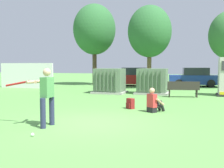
{
  "coord_description": "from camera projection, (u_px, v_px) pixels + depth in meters",
  "views": [
    {
      "loc": [
        3.17,
        -7.7,
        1.83
      ],
      "look_at": [
        -0.42,
        3.5,
        1.0
      ],
      "focal_mm": 42.68,
      "sensor_mm": 36.0,
      "label": 1
    }
  ],
  "objects": [
    {
      "name": "transformer_mid_west",
      "position": [
        152.0,
        82.0,
        16.94
      ],
      "size": [
        2.1,
        1.7,
        1.62
      ],
      "color": "#9E9B93",
      "rests_on": "ground"
    },
    {
      "name": "ground_plane",
      "position": [
        91.0,
        123.0,
        8.41
      ],
      "size": [
        96.0,
        96.0,
        0.0
      ],
      "primitive_type": "plane",
      "color": "#5B9947"
    },
    {
      "name": "seated_spectator",
      "position": [
        154.0,
        103.0,
        10.39
      ],
      "size": [
        0.7,
        0.77,
        0.96
      ],
      "color": "black",
      "rests_on": "ground"
    },
    {
      "name": "fence_panel",
      "position": [
        26.0,
        76.0,
        21.33
      ],
      "size": [
        4.8,
        0.12,
        2.0
      ],
      "primitive_type": "cube",
      "color": "white",
      "rests_on": "ground"
    },
    {
      "name": "sports_ball",
      "position": [
        33.0,
        135.0,
        6.85
      ],
      "size": [
        0.09,
        0.09,
        0.09
      ],
      "primitive_type": "sphere",
      "color": "white",
      "rests_on": "ground"
    },
    {
      "name": "backpack",
      "position": [
        130.0,
        104.0,
        11.2
      ],
      "size": [
        0.38,
        0.37,
        0.44
      ],
      "color": "maroon",
      "rests_on": "ground"
    },
    {
      "name": "batter",
      "position": [
        46.0,
        94.0,
        7.9
      ],
      "size": [
        1.6,
        0.72,
        1.74
      ],
      "color": "#282D4C",
      "rests_on": "ground"
    },
    {
      "name": "parked_car_left_of_center",
      "position": [
        194.0,
        78.0,
        23.11
      ],
      "size": [
        4.38,
        2.31,
        1.62
      ],
      "color": "navy",
      "rests_on": "ground"
    },
    {
      "name": "tree_center_left",
      "position": [
        150.0,
        32.0,
        20.65
      ],
      "size": [
        3.38,
        3.38,
        6.47
      ],
      "color": "brown",
      "rests_on": "ground"
    },
    {
      "name": "tree_left",
      "position": [
        94.0,
        30.0,
        24.26
      ],
      "size": [
        3.87,
        3.87,
        7.39
      ],
      "color": "#4C3828",
      "rests_on": "ground"
    },
    {
      "name": "park_bench",
      "position": [
        183.0,
        88.0,
        15.16
      ],
      "size": [
        1.84,
        0.77,
        0.92
      ],
      "color": "#2D2823",
      "rests_on": "ground"
    },
    {
      "name": "transformer_west",
      "position": [
        110.0,
        81.0,
        17.35
      ],
      "size": [
        2.1,
        1.7,
        1.62
      ],
      "color": "#9E9B93",
      "rests_on": "ground"
    },
    {
      "name": "parked_car_leftmost",
      "position": [
        134.0,
        77.0,
        23.82
      ],
      "size": [
        4.28,
        2.08,
        1.62
      ],
      "color": "maroon",
      "rests_on": "ground"
    }
  ]
}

